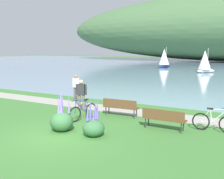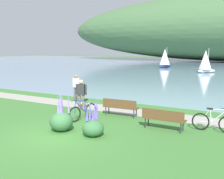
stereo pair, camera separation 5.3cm
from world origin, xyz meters
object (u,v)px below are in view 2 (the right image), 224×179
(person_on_the_grass, at_px, (81,93))
(sailboat_nearest_to_shore, at_px, (206,61))
(park_bench_near_camera, at_px, (120,106))
(bicycle_beside_path, at_px, (214,122))
(bicycle_leaning_near_bench, at_px, (83,112))
(person_at_shoreline, at_px, (76,86))
(park_bench_further_along, at_px, (163,118))
(sailboat_toward_hillside, at_px, (165,58))

(person_on_the_grass, distance_m, sailboat_nearest_to_shore, 27.10)
(park_bench_near_camera, xyz_separation_m, person_on_the_grass, (-2.37, -0.03, 0.46))
(park_bench_near_camera, height_order, bicycle_beside_path, bicycle_beside_path)
(park_bench_near_camera, height_order, sailboat_nearest_to_shore, sailboat_nearest_to_shore)
(bicycle_leaning_near_bench, relative_size, bicycle_beside_path, 0.99)
(park_bench_near_camera, relative_size, bicycle_leaning_near_bench, 1.04)
(person_at_shoreline, height_order, person_on_the_grass, same)
(park_bench_further_along, height_order, person_on_the_grass, person_on_the_grass)
(park_bench_near_camera, height_order, person_on_the_grass, person_on_the_grass)
(park_bench_further_along, distance_m, person_on_the_grass, 5.14)
(park_bench_further_along, relative_size, person_at_shoreline, 1.05)
(bicycle_leaning_near_bench, relative_size, person_at_shoreline, 1.02)
(sailboat_toward_hillside, bearing_deg, person_at_shoreline, -80.92)
(bicycle_leaning_near_bench, relative_size, sailboat_nearest_to_shore, 0.52)
(bicycle_beside_path, relative_size, sailboat_toward_hillside, 0.50)
(park_bench_near_camera, bearing_deg, sailboat_nearest_to_shore, 92.74)
(bicycle_beside_path, distance_m, person_at_shoreline, 9.28)
(park_bench_further_along, relative_size, bicycle_leaning_near_bench, 1.03)
(park_bench_further_along, distance_m, person_at_shoreline, 7.80)
(bicycle_leaning_near_bench, bearing_deg, sailboat_toward_hillside, 103.15)
(park_bench_near_camera, bearing_deg, sailboat_toward_hillside, 105.62)
(park_bench_further_along, xyz_separation_m, sailboat_nearest_to_shore, (-3.93, 28.16, 1.10))
(park_bench_further_along, xyz_separation_m, sailboat_toward_hillside, (-12.13, 35.09, 1.19))
(park_bench_near_camera, height_order, person_at_shoreline, person_at_shoreline)
(bicycle_leaning_near_bench, xyz_separation_m, bicycle_beside_path, (5.72, 1.15, 0.00))
(person_on_the_grass, bearing_deg, bicycle_leaning_near_bench, -51.25)
(park_bench_near_camera, bearing_deg, bicycle_leaning_near_bench, -130.18)
(bicycle_leaning_near_bench, xyz_separation_m, sailboat_toward_hillside, (-8.27, 35.42, 1.31))
(bicycle_beside_path, xyz_separation_m, sailboat_nearest_to_shore, (-5.79, 27.35, 1.22))
(bicycle_leaning_near_bench, relative_size, person_on_the_grass, 1.02)
(park_bench_further_along, distance_m, sailboat_nearest_to_shore, 28.46)
(person_on_the_grass, bearing_deg, park_bench_further_along, -12.34)
(park_bench_near_camera, relative_size, sailboat_nearest_to_shore, 0.54)
(park_bench_further_along, bearing_deg, bicycle_leaning_near_bench, -175.10)
(park_bench_further_along, relative_size, person_on_the_grass, 1.05)
(bicycle_beside_path, height_order, person_at_shoreline, person_at_shoreline)
(person_on_the_grass, distance_m, sailboat_toward_hillside, 34.75)
(park_bench_near_camera, distance_m, person_on_the_grass, 2.41)
(bicycle_leaning_near_bench, distance_m, bicycle_beside_path, 5.84)
(sailboat_toward_hillside, bearing_deg, park_bench_near_camera, -74.38)
(park_bench_further_along, bearing_deg, sailboat_nearest_to_shore, 97.94)
(person_on_the_grass, height_order, sailboat_toward_hillside, sailboat_toward_hillside)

